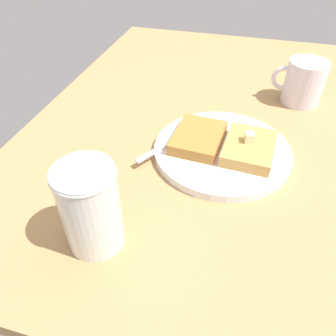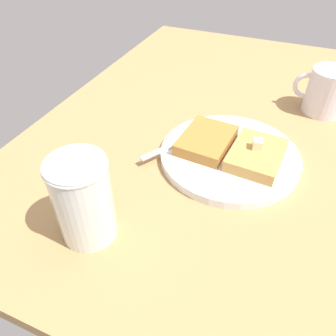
% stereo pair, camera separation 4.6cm
% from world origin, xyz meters
% --- Properties ---
extents(table_surface, '(0.92, 0.92, 0.02)m').
position_xyz_m(table_surface, '(0.00, 0.00, 0.01)').
color(table_surface, '#A98150').
rests_on(table_surface, ground).
extents(plate, '(0.23, 0.23, 0.01)m').
position_xyz_m(plate, '(0.09, 0.12, 0.03)').
color(plate, white).
rests_on(plate, table_surface).
extents(toast_slice_left, '(0.08, 0.11, 0.02)m').
position_xyz_m(toast_slice_left, '(0.05, 0.12, 0.05)').
color(toast_slice_left, tan).
rests_on(toast_slice_left, plate).
extents(toast_slice_middle, '(0.08, 0.11, 0.02)m').
position_xyz_m(toast_slice_middle, '(0.13, 0.11, 0.05)').
color(toast_slice_middle, '#B17532').
rests_on(toast_slice_middle, plate).
extents(butter_pat_primary, '(0.02, 0.02, 0.02)m').
position_xyz_m(butter_pat_primary, '(0.05, 0.12, 0.07)').
color(butter_pat_primary, beige).
rests_on(butter_pat_primary, toast_slice_left).
extents(fork, '(0.09, 0.14, 0.00)m').
position_xyz_m(fork, '(0.17, 0.11, 0.04)').
color(fork, silver).
rests_on(fork, plate).
extents(syrup_jar, '(0.07, 0.07, 0.12)m').
position_xyz_m(syrup_jar, '(0.22, 0.33, 0.08)').
color(syrup_jar, '#34170C').
rests_on(syrup_jar, table_surface).
extents(coffee_mug, '(0.11, 0.08, 0.09)m').
position_xyz_m(coffee_mug, '(-0.04, -0.10, 0.07)').
color(coffee_mug, silver).
rests_on(coffee_mug, table_surface).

